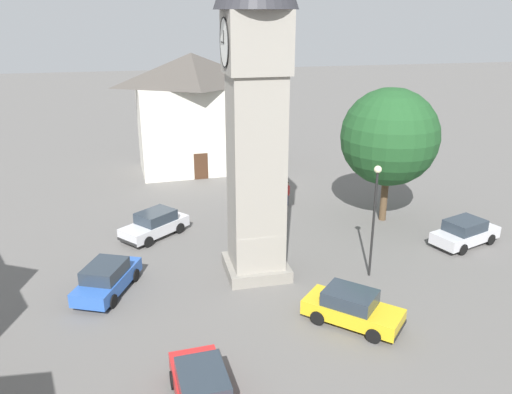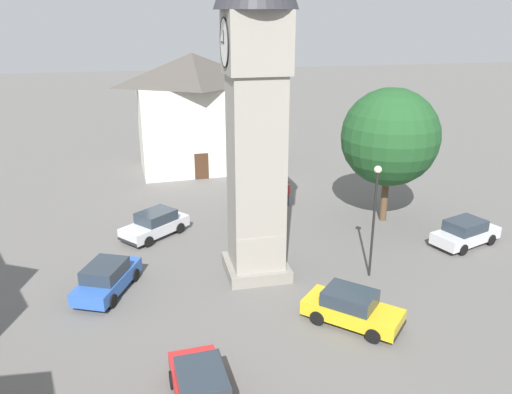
{
  "view_description": "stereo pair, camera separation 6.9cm",
  "coord_description": "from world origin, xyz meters",
  "px_view_note": "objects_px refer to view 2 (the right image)",
  "views": [
    {
      "loc": [
        -22.76,
        5.2,
        12.54
      ],
      "look_at": [
        0.0,
        0.0,
        4.1
      ],
      "focal_mm": 35.95,
      "sensor_mm": 36.0,
      "label": 1
    },
    {
      "loc": [
        -22.78,
        5.13,
        12.54
      ],
      "look_at": [
        0.0,
        0.0,
        4.1
      ],
      "focal_mm": 35.95,
      "sensor_mm": 36.0,
      "label": 2
    }
  ],
  "objects_px": {
    "car_black_far": "(352,308)",
    "building_terrace_right": "(194,112)",
    "car_blue_kerb": "(155,224)",
    "lamp_post": "(375,205)",
    "pedestrian": "(287,191)",
    "clock_tower": "(256,61)",
    "car_red_corner": "(466,232)",
    "car_silver_kerb": "(201,389)",
    "car_white_side": "(107,278)",
    "road_sign": "(230,189)",
    "tree": "(390,137)"
  },
  "relations": [
    {
      "from": "car_white_side",
      "to": "building_terrace_right",
      "type": "height_order",
      "value": "building_terrace_right"
    },
    {
      "from": "car_blue_kerb",
      "to": "car_black_far",
      "type": "bearing_deg",
      "value": -145.02
    },
    {
      "from": "car_red_corner",
      "to": "tree",
      "type": "bearing_deg",
      "value": 32.42
    },
    {
      "from": "car_red_corner",
      "to": "lamp_post",
      "type": "distance_m",
      "value": 7.78
    },
    {
      "from": "car_red_corner",
      "to": "building_terrace_right",
      "type": "relative_size",
      "value": 0.47
    },
    {
      "from": "car_red_corner",
      "to": "road_sign",
      "type": "height_order",
      "value": "road_sign"
    },
    {
      "from": "car_blue_kerb",
      "to": "lamp_post",
      "type": "distance_m",
      "value": 13.01
    },
    {
      "from": "car_red_corner",
      "to": "lamp_post",
      "type": "relative_size",
      "value": 0.77
    },
    {
      "from": "car_blue_kerb",
      "to": "car_red_corner",
      "type": "height_order",
      "value": "same"
    },
    {
      "from": "car_red_corner",
      "to": "lamp_post",
      "type": "xyz_separation_m",
      "value": [
        -2.18,
        6.83,
        3.02
      ]
    },
    {
      "from": "car_blue_kerb",
      "to": "road_sign",
      "type": "bearing_deg",
      "value": -67.92
    },
    {
      "from": "car_red_corner",
      "to": "road_sign",
      "type": "relative_size",
      "value": 1.59
    },
    {
      "from": "clock_tower",
      "to": "car_blue_kerb",
      "type": "height_order",
      "value": "clock_tower"
    },
    {
      "from": "car_black_far",
      "to": "pedestrian",
      "type": "distance_m",
      "value": 14.45
    },
    {
      "from": "car_silver_kerb",
      "to": "tree",
      "type": "distance_m",
      "value": 19.9
    },
    {
      "from": "car_silver_kerb",
      "to": "building_terrace_right",
      "type": "bearing_deg",
      "value": -6.03
    },
    {
      "from": "car_white_side",
      "to": "car_blue_kerb",
      "type": "bearing_deg",
      "value": -21.93
    },
    {
      "from": "car_white_side",
      "to": "tree",
      "type": "distance_m",
      "value": 18.25
    },
    {
      "from": "car_blue_kerb",
      "to": "lamp_post",
      "type": "relative_size",
      "value": 0.74
    },
    {
      "from": "lamp_post",
      "to": "road_sign",
      "type": "bearing_deg",
      "value": 30.76
    },
    {
      "from": "car_black_far",
      "to": "tree",
      "type": "relative_size",
      "value": 0.49
    },
    {
      "from": "car_black_far",
      "to": "car_silver_kerb",
      "type": "bearing_deg",
      "value": 117.45
    },
    {
      "from": "clock_tower",
      "to": "lamp_post",
      "type": "xyz_separation_m",
      "value": [
        -1.58,
        -5.52,
        -6.71
      ]
    },
    {
      "from": "car_black_far",
      "to": "tree",
      "type": "xyz_separation_m",
      "value": [
        10.48,
        -6.54,
        4.64
      ]
    },
    {
      "from": "pedestrian",
      "to": "road_sign",
      "type": "relative_size",
      "value": 0.6
    },
    {
      "from": "clock_tower",
      "to": "tree",
      "type": "xyz_separation_m",
      "value": [
        5.11,
        -9.49,
        -5.1
      ]
    },
    {
      "from": "car_black_far",
      "to": "lamp_post",
      "type": "height_order",
      "value": "lamp_post"
    },
    {
      "from": "pedestrian",
      "to": "road_sign",
      "type": "bearing_deg",
      "value": 107.48
    },
    {
      "from": "car_blue_kerb",
      "to": "pedestrian",
      "type": "bearing_deg",
      "value": -70.04
    },
    {
      "from": "tree",
      "to": "lamp_post",
      "type": "distance_m",
      "value": 7.94
    },
    {
      "from": "car_red_corner",
      "to": "car_black_far",
      "type": "xyz_separation_m",
      "value": [
        -5.97,
        9.4,
        0.0
      ]
    },
    {
      "from": "building_terrace_right",
      "to": "car_white_side",
      "type": "bearing_deg",
      "value": 161.83
    },
    {
      "from": "car_silver_kerb",
      "to": "car_white_side",
      "type": "bearing_deg",
      "value": 21.87
    },
    {
      "from": "car_blue_kerb",
      "to": "car_silver_kerb",
      "type": "relative_size",
      "value": 1.01
    },
    {
      "from": "car_white_side",
      "to": "car_red_corner",
      "type": "bearing_deg",
      "value": -87.11
    },
    {
      "from": "building_terrace_right",
      "to": "clock_tower",
      "type": "bearing_deg",
      "value": -177.25
    },
    {
      "from": "tree",
      "to": "pedestrian",
      "type": "bearing_deg",
      "value": 53.24
    },
    {
      "from": "car_black_far",
      "to": "road_sign",
      "type": "bearing_deg",
      "value": 12.71
    },
    {
      "from": "pedestrian",
      "to": "building_terrace_right",
      "type": "bearing_deg",
      "value": 27.29
    },
    {
      "from": "car_black_far",
      "to": "building_terrace_right",
      "type": "distance_m",
      "value": 25.03
    },
    {
      "from": "road_sign",
      "to": "lamp_post",
      "type": "bearing_deg",
      "value": -149.24
    },
    {
      "from": "tree",
      "to": "car_black_far",
      "type": "bearing_deg",
      "value": 148.03
    },
    {
      "from": "clock_tower",
      "to": "car_red_corner",
      "type": "distance_m",
      "value": 15.74
    },
    {
      "from": "building_terrace_right",
      "to": "pedestrian",
      "type": "bearing_deg",
      "value": -152.71
    },
    {
      "from": "car_white_side",
      "to": "car_black_far",
      "type": "bearing_deg",
      "value": -115.96
    },
    {
      "from": "car_silver_kerb",
      "to": "car_red_corner",
      "type": "relative_size",
      "value": 0.95
    },
    {
      "from": "building_terrace_right",
      "to": "lamp_post",
      "type": "distance_m",
      "value": 21.61
    },
    {
      "from": "car_red_corner",
      "to": "tree",
      "type": "height_order",
      "value": "tree"
    },
    {
      "from": "building_terrace_right",
      "to": "road_sign",
      "type": "relative_size",
      "value": 3.41
    },
    {
      "from": "pedestrian",
      "to": "lamp_post",
      "type": "xyz_separation_m",
      "value": [
        -10.6,
        -1.27,
        2.78
      ]
    }
  ]
}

